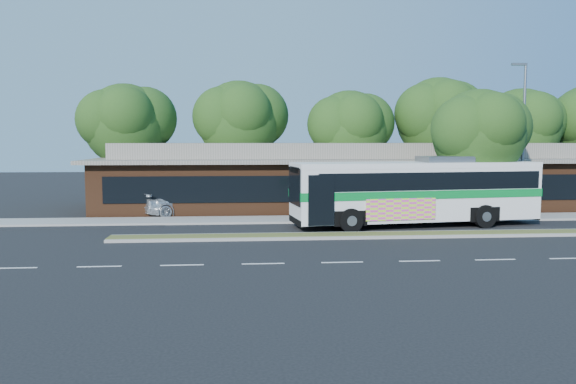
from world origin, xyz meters
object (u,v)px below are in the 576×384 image
(lamp_post, at_px, (523,136))
(sidewalk_tree, at_px, (484,132))
(sedan, at_px, (186,203))
(transit_bus, at_px, (417,187))

(lamp_post, relative_size, sidewalk_tree, 1.21)
(sedan, xyz_separation_m, sidewalk_tree, (17.27, -3.90, 4.30))
(transit_bus, relative_size, sidewalk_tree, 1.82)
(lamp_post, distance_m, transit_bus, 7.82)
(transit_bus, height_order, sidewalk_tree, sidewalk_tree)
(transit_bus, bearing_deg, sidewalk_tree, 12.73)
(transit_bus, distance_m, sedan, 14.09)
(lamp_post, bearing_deg, sedan, 170.51)
(lamp_post, height_order, sidewalk_tree, lamp_post)
(lamp_post, relative_size, sedan, 1.70)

